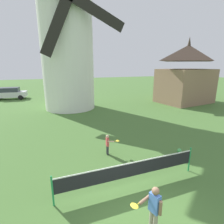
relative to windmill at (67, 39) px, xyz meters
The scene contains 8 objects.
ground_plane 16.85m from the windmill, 90.61° to the right, with size 120.00×120.00×0.00m, color #477033.
windmill is the anchor object (origin of this frame).
tennis_net 15.11m from the windmill, 88.71° to the right, with size 5.65×0.06×1.10m.
player_near 16.83m from the windmill, 89.89° to the right, with size 0.83×0.45×1.38m.
player_far 12.81m from the windmill, 88.32° to the right, with size 0.66×0.51×1.07m.
stray_ball 14.59m from the windmill, 72.44° to the right, with size 0.23×0.23×0.23m, color #4CB259.
parked_car_silver 12.23m from the windmill, 130.79° to the left, with size 4.20×2.14×1.56m.
chapel 14.09m from the windmill, ahead, with size 6.89×5.47×7.60m.
Camera 1 is at (-2.24, -3.59, 4.46)m, focal length 28.39 mm.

